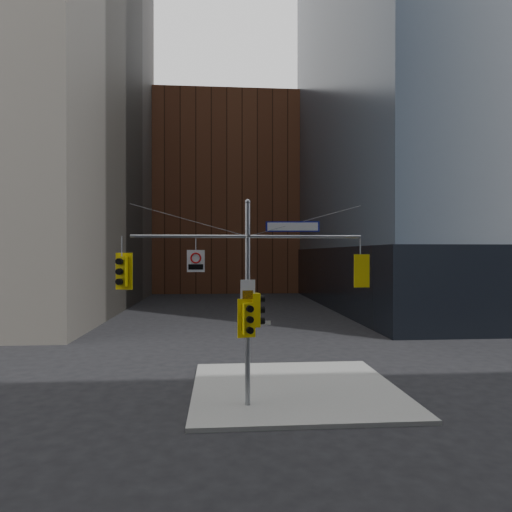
{
  "coord_description": "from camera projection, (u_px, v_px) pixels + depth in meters",
  "views": [
    {
      "loc": [
        -0.97,
        -13.77,
        5.39
      ],
      "look_at": [
        0.29,
        2.0,
        5.32
      ],
      "focal_mm": 32.0,
      "sensor_mm": 36.0,
      "label": 1
    }
  ],
  "objects": [
    {
      "name": "traffic_light_pole_front",
      "position": [
        248.0,
        319.0,
        15.54
      ],
      "size": [
        0.63,
        0.59,
        1.35
      ],
      "rotation": [
        0.0,
        0.0,
        0.25
      ],
      "color": "yellow",
      "rests_on": "ground"
    },
    {
      "name": "traffic_light_pole_side",
      "position": [
        257.0,
        310.0,
        15.84
      ],
      "size": [
        0.48,
        0.41,
        1.16
      ],
      "rotation": [
        0.0,
        0.0,
        1.71
      ],
      "color": "yellow",
      "rests_on": "ground"
    },
    {
      "name": "traffic_light_west_arm",
      "position": [
        122.0,
        271.0,
        15.47
      ],
      "size": [
        0.6,
        0.55,
        1.27
      ],
      "rotation": [
        0.0,
        0.0,
        -0.23
      ],
      "color": "yellow",
      "rests_on": "ground"
    },
    {
      "name": "regulatory_sign_pole",
      "position": [
        248.0,
        290.0,
        15.68
      ],
      "size": [
        0.51,
        0.07,
        0.67
      ],
      "rotation": [
        0.0,
        0.0,
        0.06
      ],
      "color": "silver",
      "rests_on": "ground"
    },
    {
      "name": "signal_assembly",
      "position": [
        248.0,
        282.0,
        15.8
      ],
      "size": [
        8.0,
        0.8,
        7.3
      ],
      "color": "gray",
      "rests_on": "ground"
    },
    {
      "name": "street_blade_ew",
      "position": [
        261.0,
        323.0,
        15.85
      ],
      "size": [
        0.7,
        0.09,
        0.14
      ],
      "rotation": [
        0.0,
        0.0,
        -0.09
      ],
      "color": "silver",
      "rests_on": "ground"
    },
    {
      "name": "traffic_light_east_arm",
      "position": [
        360.0,
        271.0,
        16.11
      ],
      "size": [
        0.56,
        0.44,
        1.17
      ],
      "rotation": [
        0.0,
        0.0,
        3.16
      ],
      "color": "yellow",
      "rests_on": "ground"
    },
    {
      "name": "sidewalk_corner",
      "position": [
        295.0,
        389.0,
        17.98
      ],
      "size": [
        8.0,
        8.0,
        0.15
      ],
      "primitive_type": "cube",
      "color": "gray",
      "rests_on": "ground"
    },
    {
      "name": "brick_midrise",
      "position": [
        226.0,
        199.0,
        71.58
      ],
      "size": [
        26.0,
        20.0,
        28.0
      ],
      "primitive_type": "cube",
      "color": "brown",
      "rests_on": "ground"
    },
    {
      "name": "regulatory_sign_arm",
      "position": [
        196.0,
        260.0,
        15.63
      ],
      "size": [
        0.61,
        0.09,
        0.76
      ],
      "rotation": [
        0.0,
        0.0,
        0.06
      ],
      "color": "silver",
      "rests_on": "ground"
    },
    {
      "name": "ground",
      "position": [
        252.0,
        431.0,
        13.83
      ],
      "size": [
        160.0,
        160.0,
        0.0
      ],
      "primitive_type": "plane",
      "color": "black",
      "rests_on": "ground"
    },
    {
      "name": "podium_ne",
      "position": [
        495.0,
        277.0,
        47.95
      ],
      "size": [
        36.4,
        36.4,
        6.0
      ],
      "primitive_type": "cube",
      "color": "black",
      "rests_on": "ground"
    },
    {
      "name": "street_sign_blade",
      "position": [
        293.0,
        227.0,
        15.92
      ],
      "size": [
        1.87,
        0.22,
        0.36
      ],
      "rotation": [
        0.0,
        0.0,
        -0.09
      ],
      "color": "#0F188E",
      "rests_on": "ground"
    },
    {
      "name": "street_blade_ns",
      "position": [
        247.0,
        323.0,
        16.26
      ],
      "size": [
        0.06,
        0.82,
        0.16
      ],
      "rotation": [
        0.0,
        0.0,
        0.04
      ],
      "color": "#145926",
      "rests_on": "ground"
    }
  ]
}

